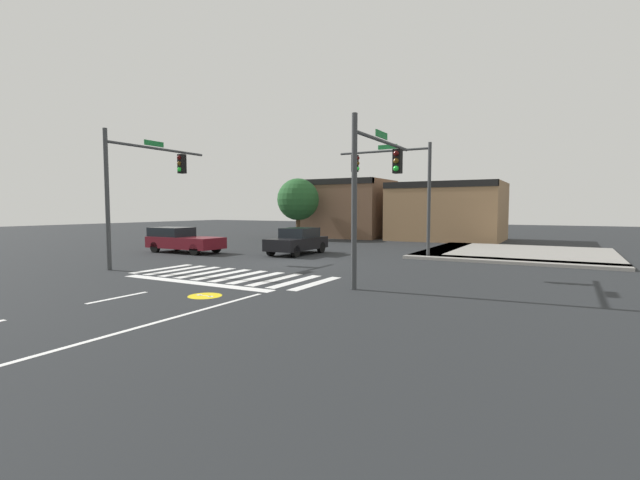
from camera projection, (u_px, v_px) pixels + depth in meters
The scene contains 12 objects.
ground_plane at pixel (293, 263), 21.26m from camera, with size 120.00×120.00×0.00m, color #232628.
crosswalk_near at pixel (231, 275), 17.34m from camera, with size 8.13×3.19×0.01m.
lane_markings at pixel (79, 316), 10.76m from camera, with size 6.80×18.75×0.01m.
bike_detector_marking at pixel (205, 296), 13.25m from camera, with size 1.02×1.02×0.01m.
curb_corner_northeast at pixel (507, 253), 25.29m from camera, with size 10.00×10.60×0.15m.
storefront_row at pixel (399, 210), 38.55m from camera, with size 17.09×6.92×5.20m.
traffic_signal_southwest at pixel (144, 176), 20.17m from camera, with size 0.32×5.66×5.98m.
traffic_signal_southeast at pixel (376, 174), 15.63m from camera, with size 0.32×5.23×5.63m.
traffic_signal_northeast at pixel (395, 178), 23.85m from camera, with size 5.24×0.32×6.09m.
car_maroon at pixel (182, 240), 26.30m from camera, with size 4.72×1.94×1.49m.
car_black at pixel (298, 241), 25.30m from camera, with size 1.83×4.15×1.51m.
roadside_tree at pixel (298, 200), 37.34m from camera, with size 3.54×3.54×5.17m.
Camera 1 is at (11.48, -17.78, 2.62)m, focal length 24.77 mm.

